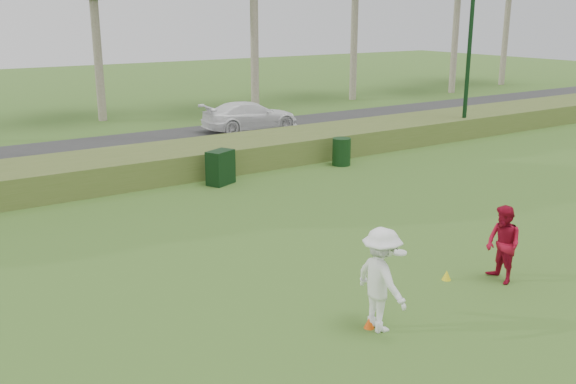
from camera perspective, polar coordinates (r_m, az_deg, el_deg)
ground at (r=12.86m, az=9.99°, el=-9.67°), size 120.00×120.00×0.00m
reed_strip at (r=22.46m, az=-11.31°, el=2.56°), size 80.00×3.00×0.90m
park_road at (r=27.15m, az=-15.30°, el=3.67°), size 80.00×6.00×0.06m
lamp_post at (r=29.38m, az=16.08°, el=15.44°), size 0.70×0.70×8.18m
player_white at (r=11.44m, az=8.28°, el=-7.72°), size 0.92×1.26×1.90m
player_red at (r=14.04m, az=18.58°, el=-4.44°), size 0.78×0.91×1.64m
cone_orange at (r=11.80m, az=7.24°, el=-11.44°), size 0.19×0.19×0.21m
cone_yellow at (r=14.04m, az=13.91°, el=-7.18°), size 0.19×0.19×0.21m
utility_cabinet at (r=21.03m, az=-6.02°, el=2.19°), size 1.05×0.88×1.12m
trash_bin at (r=23.62m, az=4.78°, el=3.59°), size 0.86×0.86×1.01m
car_right at (r=30.33m, az=-3.37°, el=6.77°), size 4.73×2.25×1.33m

